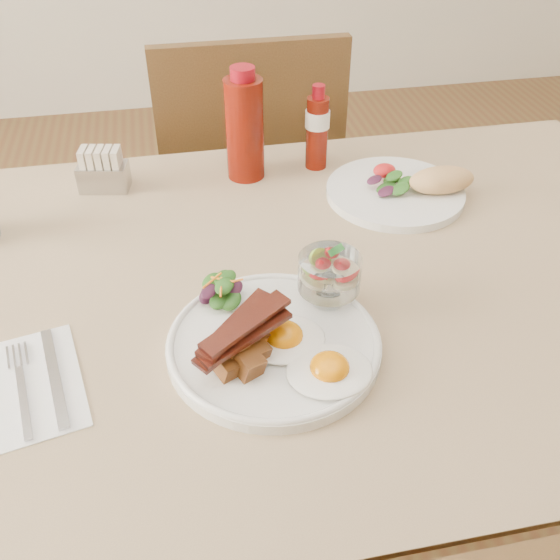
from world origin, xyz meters
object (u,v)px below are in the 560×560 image
(fruit_cup, at_px, (329,273))
(second_plate, at_px, (406,188))
(main_plate, at_px, (274,345))
(table, at_px, (309,319))
(hot_sauce_bottle, at_px, (317,129))
(chair_far, at_px, (248,188))
(sugar_caddy, at_px, (103,172))
(ketchup_bottle, at_px, (245,127))

(fruit_cup, xyz_separation_m, second_plate, (0.22, 0.27, -0.05))
(main_plate, height_order, fruit_cup, fruit_cup)
(table, bearing_deg, hot_sauce_bottle, 74.95)
(chair_far, relative_size, sugar_caddy, 9.79)
(main_plate, xyz_separation_m, second_plate, (0.30, 0.34, 0.01))
(table, relative_size, second_plate, 5.06)
(hot_sauce_bottle, bearing_deg, ketchup_bottle, -176.02)
(fruit_cup, bearing_deg, table, 93.92)
(chair_far, xyz_separation_m, hot_sauce_bottle, (0.09, -0.33, 0.31))
(main_plate, bearing_deg, chair_far, 84.12)
(main_plate, distance_m, sugar_caddy, 0.52)
(main_plate, distance_m, hot_sauce_bottle, 0.51)
(second_plate, bearing_deg, hot_sauce_bottle, 132.85)
(chair_far, distance_m, second_plate, 0.57)
(table, xyz_separation_m, sugar_caddy, (-0.31, 0.32, 0.12))
(ketchup_bottle, xyz_separation_m, sugar_caddy, (-0.26, -0.00, -0.06))
(sugar_caddy, bearing_deg, chair_far, 58.75)
(table, relative_size, main_plate, 4.75)
(fruit_cup, relative_size, second_plate, 0.33)
(ketchup_bottle, bearing_deg, sugar_caddy, -179.95)
(main_plate, height_order, second_plate, second_plate)
(table, xyz_separation_m, second_plate, (0.22, 0.19, 0.11))
(chair_far, xyz_separation_m, sugar_caddy, (-0.31, -0.34, 0.26))
(hot_sauce_bottle, distance_m, sugar_caddy, 0.40)
(fruit_cup, relative_size, sugar_caddy, 0.91)
(second_plate, xyz_separation_m, ketchup_bottle, (-0.27, 0.13, 0.08))
(chair_far, xyz_separation_m, second_plate, (0.22, -0.47, 0.24))
(main_plate, distance_m, ketchup_bottle, 0.48)
(second_plate, bearing_deg, chair_far, 115.15)
(fruit_cup, distance_m, sugar_caddy, 0.51)
(main_plate, bearing_deg, fruit_cup, 35.80)
(table, distance_m, second_plate, 0.31)
(second_plate, height_order, sugar_caddy, sugar_caddy)
(table, height_order, second_plate, second_plate)
(fruit_cup, distance_m, ketchup_bottle, 0.41)
(second_plate, height_order, hot_sauce_bottle, hot_sauce_bottle)
(main_plate, xyz_separation_m, fruit_cup, (0.09, 0.06, 0.06))
(second_plate, xyz_separation_m, hot_sauce_bottle, (-0.13, 0.14, 0.06))
(table, relative_size, hot_sauce_bottle, 8.23)
(table, xyz_separation_m, ketchup_bottle, (-0.05, 0.32, 0.19))
(second_plate, bearing_deg, table, -138.97)
(second_plate, bearing_deg, sugar_caddy, 166.04)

